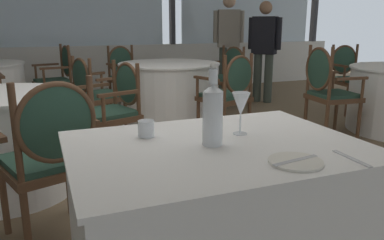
{
  "coord_description": "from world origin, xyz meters",
  "views": [
    {
      "loc": [
        -0.78,
        -2.78,
        1.24
      ],
      "look_at": [
        -0.21,
        -1.32,
        0.85
      ],
      "focal_mm": 36.13,
      "sensor_mm": 36.0,
      "label": 1
    }
  ],
  "objects_px": {
    "side_plate": "(296,162)",
    "dining_chair_2_0": "(348,73)",
    "dining_chair_1_2": "(230,90)",
    "dining_chair_1_0": "(125,72)",
    "wine_glass": "(241,105)",
    "diner_person_0": "(228,39)",
    "water_tumbler": "(146,129)",
    "dining_chair_3_1": "(115,105)",
    "water_bottle": "(213,113)",
    "dining_chair_2_1": "(327,86)",
    "dining_chair_1_3": "(227,73)",
    "dining_chair_3_0": "(51,149)",
    "dining_chair_0_0": "(58,74)",
    "diner_person_1": "(264,46)",
    "dining_chair_1_1": "(93,90)"
  },
  "relations": [
    {
      "from": "side_plate",
      "to": "water_bottle",
      "type": "height_order",
      "value": "water_bottle"
    },
    {
      "from": "dining_chair_1_3",
      "to": "dining_chair_3_1",
      "type": "bearing_deg",
      "value": 21.4
    },
    {
      "from": "dining_chair_1_1",
      "to": "dining_chair_1_2",
      "type": "bearing_deg",
      "value": -45.11
    },
    {
      "from": "side_plate",
      "to": "dining_chair_2_0",
      "type": "height_order",
      "value": "dining_chair_2_0"
    },
    {
      "from": "dining_chair_1_0",
      "to": "dining_chair_2_0",
      "type": "height_order",
      "value": "dining_chair_2_0"
    },
    {
      "from": "wine_glass",
      "to": "dining_chair_3_1",
      "type": "relative_size",
      "value": 0.21
    },
    {
      "from": "dining_chair_2_0",
      "to": "diner_person_0",
      "type": "distance_m",
      "value": 2.11
    },
    {
      "from": "dining_chair_2_1",
      "to": "dining_chair_3_0",
      "type": "distance_m",
      "value": 3.06
    },
    {
      "from": "dining_chair_3_0",
      "to": "dining_chair_3_1",
      "type": "distance_m",
      "value": 1.32
    },
    {
      "from": "wine_glass",
      "to": "dining_chair_3_0",
      "type": "height_order",
      "value": "dining_chair_3_0"
    },
    {
      "from": "wine_glass",
      "to": "dining_chair_2_0",
      "type": "distance_m",
      "value": 4.29
    },
    {
      "from": "dining_chair_1_0",
      "to": "dining_chair_1_1",
      "type": "distance_m",
      "value": 1.51
    },
    {
      "from": "dining_chair_1_0",
      "to": "dining_chair_1_3",
      "type": "height_order",
      "value": "dining_chair_1_0"
    },
    {
      "from": "dining_chair_1_0",
      "to": "dining_chair_2_1",
      "type": "xyz_separation_m",
      "value": [
        1.68,
        -2.39,
        0.05
      ]
    },
    {
      "from": "side_plate",
      "to": "dining_chair_1_0",
      "type": "xyz_separation_m",
      "value": [
        0.35,
        4.6,
        -0.22
      ]
    },
    {
      "from": "dining_chair_1_3",
      "to": "dining_chair_2_1",
      "type": "height_order",
      "value": "dining_chair_2_1"
    },
    {
      "from": "wine_glass",
      "to": "dining_chair_3_0",
      "type": "bearing_deg",
      "value": 139.94
    },
    {
      "from": "dining_chair_3_0",
      "to": "dining_chair_3_1",
      "type": "height_order",
      "value": "dining_chair_3_0"
    },
    {
      "from": "dining_chair_3_1",
      "to": "dining_chair_1_2",
      "type": "bearing_deg",
      "value": 174.8
    },
    {
      "from": "dining_chair_1_0",
      "to": "dining_chair_2_0",
      "type": "xyz_separation_m",
      "value": [
        2.89,
        -1.42,
        0.02
      ]
    },
    {
      "from": "dining_chair_1_1",
      "to": "dining_chair_3_0",
      "type": "bearing_deg",
      "value": -122.67
    },
    {
      "from": "side_plate",
      "to": "dining_chair_1_2",
      "type": "xyz_separation_m",
      "value": [
        1.06,
        2.59,
        -0.21
      ]
    },
    {
      "from": "diner_person_0",
      "to": "dining_chair_3_1",
      "type": "bearing_deg",
      "value": 156.96
    },
    {
      "from": "water_bottle",
      "to": "dining_chair_2_1",
      "type": "height_order",
      "value": "water_bottle"
    },
    {
      "from": "water_bottle",
      "to": "dining_chair_2_0",
      "type": "height_order",
      "value": "water_bottle"
    },
    {
      "from": "dining_chair_1_1",
      "to": "dining_chair_0_0",
      "type": "bearing_deg",
      "value": 82.3
    },
    {
      "from": "dining_chair_1_0",
      "to": "dining_chair_1_2",
      "type": "distance_m",
      "value": 2.14
    },
    {
      "from": "dining_chair_2_1",
      "to": "diner_person_1",
      "type": "relative_size",
      "value": 0.64
    },
    {
      "from": "water_tumbler",
      "to": "dining_chair_3_1",
      "type": "bearing_deg",
      "value": 84.25
    },
    {
      "from": "dining_chair_1_2",
      "to": "dining_chair_1_3",
      "type": "distance_m",
      "value": 1.51
    },
    {
      "from": "wine_glass",
      "to": "diner_person_0",
      "type": "relative_size",
      "value": 0.11
    },
    {
      "from": "side_plate",
      "to": "dining_chair_0_0",
      "type": "height_order",
      "value": "dining_chair_0_0"
    },
    {
      "from": "dining_chair_1_0",
      "to": "dining_chair_3_0",
      "type": "relative_size",
      "value": 0.95
    },
    {
      "from": "dining_chair_2_0",
      "to": "diner_person_1",
      "type": "relative_size",
      "value": 0.6
    },
    {
      "from": "water_tumbler",
      "to": "diner_person_1",
      "type": "bearing_deg",
      "value": 51.91
    },
    {
      "from": "dining_chair_2_1",
      "to": "dining_chair_3_0",
      "type": "height_order",
      "value": "dining_chair_2_1"
    },
    {
      "from": "dining_chair_1_0",
      "to": "dining_chair_0_0",
      "type": "bearing_deg",
      "value": -111.69
    },
    {
      "from": "side_plate",
      "to": "diner_person_0",
      "type": "xyz_separation_m",
      "value": [
        2.25,
        5.0,
        0.22
      ]
    },
    {
      "from": "water_tumbler",
      "to": "diner_person_0",
      "type": "distance_m",
      "value": 5.21
    },
    {
      "from": "water_tumbler",
      "to": "dining_chair_1_2",
      "type": "relative_size",
      "value": 0.08
    },
    {
      "from": "dining_chair_1_3",
      "to": "diner_person_0",
      "type": "xyz_separation_m",
      "value": [
        0.54,
        1.05,
        0.44
      ]
    },
    {
      "from": "wine_glass",
      "to": "dining_chair_2_1",
      "type": "bearing_deg",
      "value": 41.49
    },
    {
      "from": "dining_chair_2_1",
      "to": "dining_chair_1_3",
      "type": "bearing_deg",
      "value": 106.42
    },
    {
      "from": "water_bottle",
      "to": "wine_glass",
      "type": "height_order",
      "value": "water_bottle"
    },
    {
      "from": "wine_glass",
      "to": "dining_chair_2_1",
      "type": "xyz_separation_m",
      "value": [
        2.04,
        1.81,
        -0.3
      ]
    },
    {
      "from": "dining_chair_0_0",
      "to": "dining_chair_3_0",
      "type": "distance_m",
      "value": 3.57
    },
    {
      "from": "wine_glass",
      "to": "water_bottle",
      "type": "bearing_deg",
      "value": -151.47
    },
    {
      "from": "diner_person_0",
      "to": "water_bottle",
      "type": "bearing_deg",
      "value": 171.84
    },
    {
      "from": "wine_glass",
      "to": "dining_chair_3_1",
      "type": "height_order",
      "value": "wine_glass"
    },
    {
      "from": "water_tumbler",
      "to": "diner_person_0",
      "type": "xyz_separation_m",
      "value": [
        2.66,
        4.47,
        0.19
      ]
    }
  ]
}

